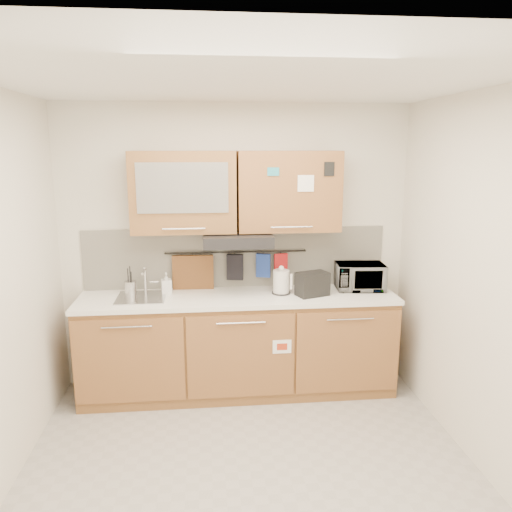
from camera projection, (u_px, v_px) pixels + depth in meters
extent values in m
plane|color=#9E9993|center=(250.00, 471.00, 3.48)|extent=(3.20, 3.20, 0.00)
plane|color=white|center=(249.00, 80.00, 2.92)|extent=(3.20, 3.20, 0.00)
plane|color=silver|center=(236.00, 247.00, 4.66)|extent=(3.20, 0.00, 3.20)
plane|color=silver|center=(486.00, 286.00, 3.35)|extent=(0.00, 3.00, 3.00)
cube|color=olive|center=(239.00, 346.00, 4.55)|extent=(2.80, 0.60, 0.88)
cube|color=black|center=(239.00, 385.00, 4.63)|extent=(2.80, 0.54, 0.10)
cube|color=#915B33|center=(129.00, 361.00, 4.15)|extent=(0.91, 0.02, 0.74)
cylinder|color=silver|center=(127.00, 327.00, 4.06)|extent=(0.41, 0.01, 0.01)
cube|color=#915B33|center=(241.00, 356.00, 4.24)|extent=(0.91, 0.02, 0.74)
cylinder|color=silver|center=(241.00, 323.00, 4.15)|extent=(0.41, 0.01, 0.01)
cube|color=#915B33|center=(348.00, 352.00, 4.33)|extent=(0.91, 0.02, 0.74)
cylinder|color=silver|center=(350.00, 319.00, 4.24)|extent=(0.41, 0.01, 0.01)
cube|color=white|center=(238.00, 298.00, 4.44)|extent=(2.82, 0.62, 0.04)
cube|color=silver|center=(236.00, 258.00, 4.67)|extent=(2.80, 0.02, 0.56)
cube|color=olive|center=(184.00, 192.00, 4.33)|extent=(0.90, 0.35, 0.70)
cube|color=silver|center=(182.00, 188.00, 4.14)|extent=(0.76, 0.02, 0.42)
cube|color=#915B33|center=(288.00, 191.00, 4.42)|extent=(0.90, 0.35, 0.70)
cube|color=white|center=(306.00, 183.00, 4.23)|extent=(0.14, 0.00, 0.14)
cube|color=black|center=(237.00, 239.00, 4.39)|extent=(0.60, 0.46, 0.10)
cube|color=silver|center=(141.00, 299.00, 4.36)|extent=(0.42, 0.40, 0.03)
cylinder|color=silver|center=(145.00, 280.00, 4.49)|extent=(0.03, 0.03, 0.24)
cylinder|color=silver|center=(144.00, 271.00, 4.39)|extent=(0.02, 0.18, 0.02)
cylinder|color=black|center=(236.00, 252.00, 4.62)|extent=(1.30, 0.02, 0.02)
cylinder|color=#AAAAAE|center=(131.00, 288.00, 4.42)|extent=(0.13, 0.13, 0.13)
cylinder|color=black|center=(128.00, 282.00, 4.42)|extent=(0.01, 0.01, 0.25)
cylinder|color=black|center=(132.00, 284.00, 4.40)|extent=(0.01, 0.01, 0.22)
cylinder|color=black|center=(130.00, 281.00, 4.42)|extent=(0.01, 0.01, 0.26)
cylinder|color=black|center=(129.00, 286.00, 4.40)|extent=(0.01, 0.01, 0.19)
cylinder|color=silver|center=(281.00, 282.00, 4.47)|extent=(0.19, 0.19, 0.21)
sphere|color=silver|center=(281.00, 268.00, 4.45)|extent=(0.05, 0.05, 0.05)
cube|color=silver|center=(291.00, 282.00, 4.45)|extent=(0.03, 0.03, 0.14)
cylinder|color=black|center=(281.00, 293.00, 4.50)|extent=(0.17, 0.17, 0.01)
cube|color=black|center=(312.00, 284.00, 4.42)|extent=(0.32, 0.25, 0.21)
cube|color=black|center=(308.00, 274.00, 4.37)|extent=(0.11, 0.14, 0.01)
cube|color=black|center=(317.00, 273.00, 4.42)|extent=(0.11, 0.14, 0.01)
imported|color=#999999|center=(360.00, 277.00, 4.61)|extent=(0.46, 0.33, 0.24)
imported|color=#999999|center=(166.00, 283.00, 4.47)|extent=(0.10, 0.10, 0.19)
cube|color=brown|center=(193.00, 280.00, 4.62)|extent=(0.38, 0.04, 0.47)
cube|color=#213D99|center=(263.00, 266.00, 4.65)|extent=(0.14, 0.07, 0.22)
cube|color=black|center=(235.00, 267.00, 4.63)|extent=(0.16, 0.07, 0.24)
cube|color=red|center=(281.00, 262.00, 4.66)|extent=(0.13, 0.04, 0.16)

